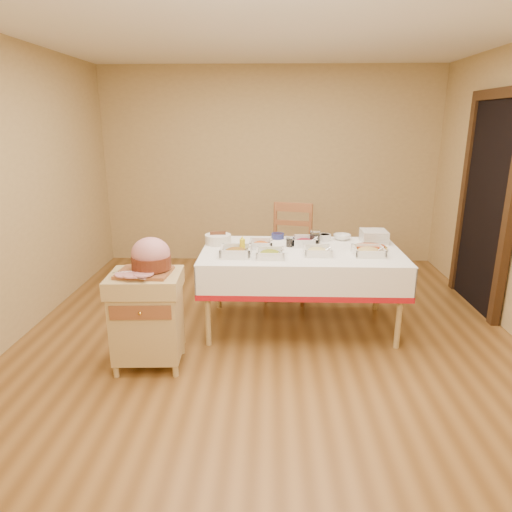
{
  "coord_description": "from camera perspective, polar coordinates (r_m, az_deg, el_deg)",
  "views": [
    {
      "loc": [
        0.01,
        -3.75,
        1.89
      ],
      "look_at": [
        -0.11,
        0.2,
        0.73
      ],
      "focal_mm": 32.0,
      "sensor_mm": 36.0,
      "label": 1
    }
  ],
  "objects": [
    {
      "name": "small_bowl_mid",
      "position": [
        4.6,
        2.73,
        2.56
      ],
      "size": [
        0.13,
        0.13,
        0.05
      ],
      "color": "navy",
      "rests_on": "dining_table"
    },
    {
      "name": "room_shell",
      "position": [
        3.79,
        1.63,
        7.46
      ],
      "size": [
        5.0,
        5.0,
        5.0
      ],
      "color": "brown",
      "rests_on": "ground"
    },
    {
      "name": "preserve_jar_left",
      "position": [
        4.31,
        4.32,
        1.85
      ],
      "size": [
        0.09,
        0.09,
        0.11
      ],
      "color": "silver",
      "rests_on": "dining_table"
    },
    {
      "name": "dining_chair",
      "position": [
        5.01,
        4.21,
        0.69
      ],
      "size": [
        0.56,
        0.54,
        1.04
      ],
      "color": "brown",
      "rests_on": "ground"
    },
    {
      "name": "mustard_bottle",
      "position": [
        4.09,
        -1.72,
        1.37
      ],
      "size": [
        0.05,
        0.05,
        0.16
      ],
      "color": "yellow",
      "rests_on": "dining_table"
    },
    {
      "name": "brass_platter",
      "position": [
        4.32,
        13.98,
        1.02
      ],
      "size": [
        0.33,
        0.23,
        0.04
      ],
      "color": "gold",
      "rests_on": "dining_table"
    },
    {
      "name": "serving_dish_f",
      "position": [
        4.37,
        6.03,
        1.82
      ],
      "size": [
        0.25,
        0.24,
        0.11
      ],
      "color": "silver",
      "rests_on": "dining_table"
    },
    {
      "name": "ham_on_board",
      "position": [
        3.57,
        -13.11,
        -0.25
      ],
      "size": [
        0.42,
        0.4,
        0.28
      ],
      "color": "brown",
      "rests_on": "butcher_cart"
    },
    {
      "name": "serving_dish_d",
      "position": [
        4.15,
        13.9,
        0.61
      ],
      "size": [
        0.26,
        0.26,
        0.1
      ],
      "color": "silver",
      "rests_on": "dining_table"
    },
    {
      "name": "butcher_cart",
      "position": [
        3.71,
        -13.43,
        -7.11
      ],
      "size": [
        0.57,
        0.48,
        0.77
      ],
      "color": "tan",
      "rests_on": "ground"
    },
    {
      "name": "doorway",
      "position": [
        5.2,
        26.91,
        6.05
      ],
      "size": [
        0.09,
        1.1,
        2.2
      ],
      "color": "black",
      "rests_on": "ground"
    },
    {
      "name": "serving_dish_c",
      "position": [
        4.08,
        7.68,
        0.64
      ],
      "size": [
        0.24,
        0.24,
        0.1
      ],
      "color": "silver",
      "rests_on": "dining_table"
    },
    {
      "name": "small_bowl_left",
      "position": [
        4.58,
        -4.56,
        2.51
      ],
      "size": [
        0.13,
        0.13,
        0.06
      ],
      "color": "silver",
      "rests_on": "dining_table"
    },
    {
      "name": "plate_stack",
      "position": [
        4.59,
        14.51,
        2.4
      ],
      "size": [
        0.24,
        0.24,
        0.12
      ],
      "color": "silver",
      "rests_on": "dining_table"
    },
    {
      "name": "small_bowl_right",
      "position": [
        4.57,
        8.57,
        2.38
      ],
      "size": [
        0.12,
        0.12,
        0.06
      ],
      "color": "silver",
      "rests_on": "dining_table"
    },
    {
      "name": "bowl_small_imported",
      "position": [
        4.63,
        10.69,
        2.34
      ],
      "size": [
        0.19,
        0.19,
        0.05
      ],
      "primitive_type": "imported",
      "rotation": [
        0.0,
        0.0,
        0.09
      ],
      "color": "silver",
      "rests_on": "dining_table"
    },
    {
      "name": "bread_basket",
      "position": [
        4.41,
        -4.77,
        2.14
      ],
      "size": [
        0.25,
        0.25,
        0.11
      ],
      "color": "silver",
      "rests_on": "dining_table"
    },
    {
      "name": "preserve_jar_right",
      "position": [
        4.45,
        7.37,
        2.34
      ],
      "size": [
        0.1,
        0.1,
        0.13
      ],
      "color": "silver",
      "rests_on": "dining_table"
    },
    {
      "name": "serving_dish_a",
      "position": [
        4.01,
        -2.54,
        0.58
      ],
      "size": [
        0.27,
        0.27,
        0.12
      ],
      "color": "silver",
      "rests_on": "dining_table"
    },
    {
      "name": "bowl_white_imported",
      "position": [
        4.55,
        4.69,
        2.24
      ],
      "size": [
        0.2,
        0.2,
        0.04
      ],
      "primitive_type": "imported",
      "rotation": [
        0.0,
        0.0,
        -0.38
      ],
      "color": "silver",
      "rests_on": "dining_table"
    },
    {
      "name": "serving_dish_e",
      "position": [
        4.27,
        0.62,
        1.5
      ],
      "size": [
        0.22,
        0.21,
        0.1
      ],
      "color": "silver",
      "rests_on": "dining_table"
    },
    {
      "name": "serving_dish_b",
      "position": [
        3.96,
        1.78,
        0.32
      ],
      "size": [
        0.24,
        0.24,
        0.1
      ],
      "color": "silver",
      "rests_on": "dining_table"
    },
    {
      "name": "dining_table",
      "position": [
        4.26,
        5.61,
        -1.32
      ],
      "size": [
        1.82,
        1.02,
        0.76
      ],
      "color": "tan",
      "rests_on": "ground"
    }
  ]
}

